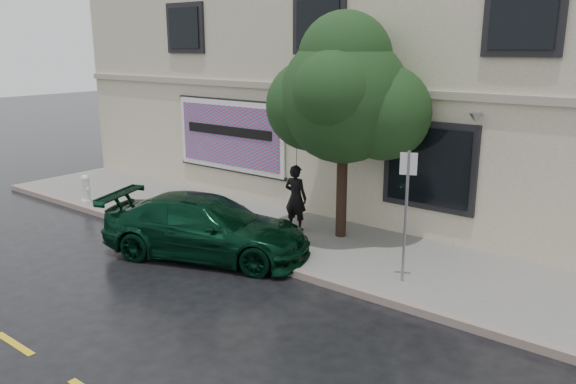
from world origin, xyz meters
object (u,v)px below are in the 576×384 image
Objects in this scene: street_tree at (344,99)px; fire_hydrant at (86,189)px; car at (206,227)px; pedestrian at (296,198)px.

fire_hydrant is at bearing -164.51° from street_tree.
street_tree is 5.79× the size of fire_hydrant.
car is at bearing -13.48° from fire_hydrant.
car is 5.69× the size of fire_hydrant.
fire_hydrant is (-5.73, 0.60, -0.14)m from car.
car is 4.32m from street_tree.
street_tree is at bearing 7.99° from fire_hydrant.
pedestrian is at bearing -164.84° from street_tree.
fire_hydrant is (-7.61, -2.11, -2.93)m from street_tree.
pedestrian is 2.77m from street_tree.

